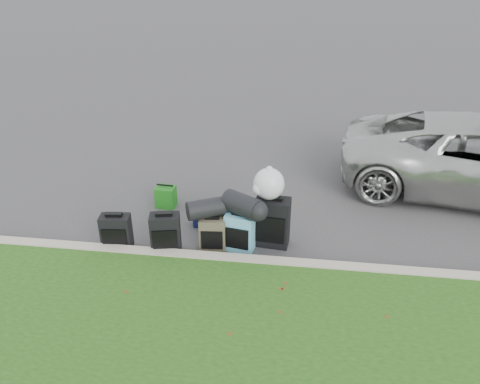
# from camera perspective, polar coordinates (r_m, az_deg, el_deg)

# --- Properties ---
(ground) EXTENTS (120.00, 120.00, 0.00)m
(ground) POSITION_cam_1_polar(r_m,az_deg,el_deg) (7.50, 0.56, -4.48)
(ground) COLOR #383535
(ground) RESTS_ON ground
(curb) EXTENTS (120.00, 0.18, 0.15)m
(curb) POSITION_cam_1_polar(r_m,az_deg,el_deg) (6.63, -0.48, -8.45)
(curb) COLOR #9E937F
(curb) RESTS_ON ground
(suitcase_small_black) EXTENTS (0.45, 0.28, 0.54)m
(suitcase_small_black) POSITION_cam_1_polar(r_m,az_deg,el_deg) (7.14, -14.85, -4.73)
(suitcase_small_black) COLOR black
(suitcase_small_black) RESTS_ON ground
(suitcase_large_black_left) EXTENTS (0.47, 0.33, 0.61)m
(suitcase_large_black_left) POSITION_cam_1_polar(r_m,az_deg,el_deg) (6.88, -9.06, -5.04)
(suitcase_large_black_left) COLOR black
(suitcase_large_black_left) RESTS_ON ground
(suitcase_olive) EXTENTS (0.40, 0.27, 0.52)m
(suitcase_olive) POSITION_cam_1_polar(r_m,az_deg,el_deg) (6.89, -3.35, -5.11)
(suitcase_olive) COLOR #3A3526
(suitcase_olive) RESTS_ON ground
(suitcase_teal) EXTENTS (0.45, 0.31, 0.59)m
(suitcase_teal) POSITION_cam_1_polar(r_m,az_deg,el_deg) (6.86, -0.02, -4.92)
(suitcase_teal) COLOR teal
(suitcase_teal) RESTS_ON ground
(suitcase_large_black_right) EXTENTS (0.53, 0.35, 0.76)m
(suitcase_large_black_right) POSITION_cam_1_polar(r_m,az_deg,el_deg) (6.95, 3.96, -3.67)
(suitcase_large_black_right) COLOR black
(suitcase_large_black_right) RESTS_ON ground
(tote_green) EXTENTS (0.34, 0.28, 0.37)m
(tote_green) POSITION_cam_1_polar(r_m,az_deg,el_deg) (8.15, -9.02, -0.57)
(tote_green) COLOR #1B6B17
(tote_green) RESTS_ON ground
(tote_navy) EXTENTS (0.31, 0.27, 0.28)m
(tote_navy) POSITION_cam_1_polar(r_m,az_deg,el_deg) (7.56, -4.81, -3.04)
(tote_navy) COLOR #161C50
(tote_navy) RESTS_ON ground
(duffel_left) EXTENTS (0.59, 0.48, 0.28)m
(duffel_left) POSITION_cam_1_polar(r_m,az_deg,el_deg) (6.73, -4.26, -2.03)
(duffel_left) COLOR black
(duffel_left) RESTS_ON suitcase_olive
(duffel_right) EXTENTS (0.64, 0.57, 0.31)m
(duffel_right) POSITION_cam_1_polar(r_m,az_deg,el_deg) (6.63, 0.30, -1.58)
(duffel_right) COLOR black
(duffel_right) RESTS_ON suitcase_teal
(trash_bag) EXTENTS (0.45, 0.45, 0.45)m
(trash_bag) POSITION_cam_1_polar(r_m,az_deg,el_deg) (6.71, 3.54, 1.00)
(trash_bag) COLOR silver
(trash_bag) RESTS_ON suitcase_large_black_right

